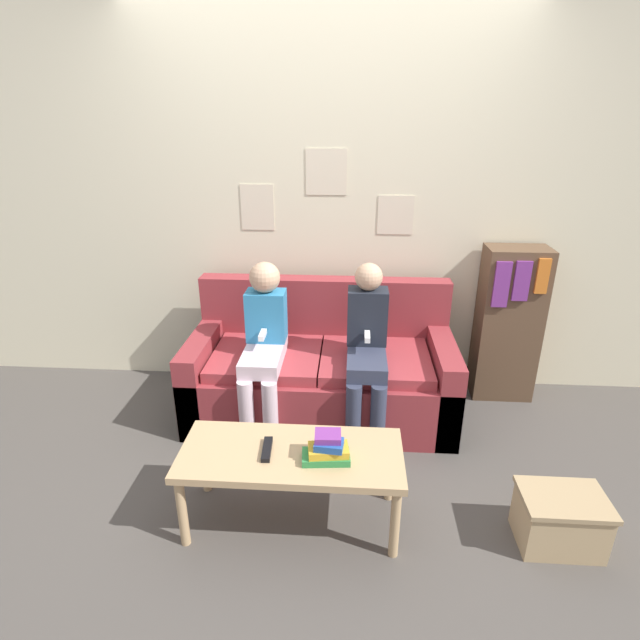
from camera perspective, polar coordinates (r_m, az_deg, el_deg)
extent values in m
plane|color=#4C4742|center=(3.02, -0.50, -15.35)|extent=(10.00, 10.00, 0.00)
cube|color=beige|center=(3.42, 0.73, 13.18)|extent=(8.00, 0.06, 2.60)
cube|color=beige|center=(3.45, -7.17, 12.65)|extent=(0.22, 0.00, 0.30)
cube|color=beige|center=(3.36, 0.72, 16.55)|extent=(0.27, 0.00, 0.29)
cube|color=beige|center=(3.41, 8.63, 11.77)|extent=(0.24, 0.00, 0.26)
cube|color=maroon|center=(3.30, 0.12, -7.69)|extent=(1.68, 0.78, 0.38)
cube|color=maroon|center=(3.41, 0.48, 1.14)|extent=(1.68, 0.14, 0.45)
cube|color=maroon|center=(3.40, -13.00, -5.88)|extent=(0.14, 0.78, 0.54)
cube|color=maroon|center=(3.31, 13.62, -6.73)|extent=(0.14, 0.78, 0.54)
cube|color=#A1343A|center=(3.20, -6.09, -4.23)|extent=(0.68, 0.62, 0.07)
cube|color=#A1343A|center=(3.16, 6.34, -4.61)|extent=(0.68, 0.62, 0.07)
cube|color=tan|center=(2.40, -3.32, -15.13)|extent=(1.04, 0.44, 0.04)
cylinder|color=tan|center=(2.50, -15.47, -20.40)|extent=(0.04, 0.04, 0.37)
cylinder|color=tan|center=(2.39, 8.56, -21.97)|extent=(0.04, 0.04, 0.37)
cylinder|color=tan|center=(2.76, -13.03, -15.41)|extent=(0.04, 0.04, 0.37)
cylinder|color=tan|center=(2.66, 8.00, -16.52)|extent=(0.04, 0.04, 0.37)
cylinder|color=silver|center=(2.98, -8.39, -10.79)|extent=(0.09, 0.09, 0.45)
cylinder|color=silver|center=(2.96, -5.68, -10.95)|extent=(0.09, 0.09, 0.45)
cube|color=silver|center=(3.05, -6.42, -3.99)|extent=(0.23, 0.49, 0.09)
cube|color=teal|center=(3.09, -6.15, 0.50)|extent=(0.24, 0.16, 0.32)
sphere|color=tan|center=(3.01, -6.34, 4.86)|extent=(0.19, 0.19, 0.19)
cube|color=white|center=(2.98, -6.58, -1.70)|extent=(0.03, 0.12, 0.03)
cylinder|color=#33384C|center=(2.92, 3.82, -11.33)|extent=(0.09, 0.09, 0.45)
cylinder|color=#33384C|center=(2.93, 6.61, -11.39)|extent=(0.09, 0.09, 0.45)
cube|color=#33384C|center=(3.01, 5.32, -4.35)|extent=(0.23, 0.49, 0.09)
cube|color=#1E232D|center=(3.04, 5.42, 0.44)|extent=(0.24, 0.16, 0.34)
sphere|color=tan|center=(2.96, 5.60, 4.93)|extent=(0.17, 0.17, 0.17)
cube|color=white|center=(2.93, 5.43, -1.90)|extent=(0.03, 0.12, 0.03)
cube|color=black|center=(2.40, -6.08, -14.48)|extent=(0.05, 0.17, 0.02)
cube|color=#2D8442|center=(2.33, 0.68, -15.37)|extent=(0.22, 0.13, 0.03)
cube|color=gold|center=(2.31, 0.96, -14.67)|extent=(0.19, 0.13, 0.04)
cube|color=#23519E|center=(2.28, 1.02, -14.08)|extent=(0.13, 0.10, 0.03)
cube|color=#7A3389|center=(2.28, 0.91, -13.14)|extent=(0.12, 0.10, 0.03)
cube|color=brown|center=(3.62, 20.67, -0.46)|extent=(0.40, 0.25, 1.06)
cube|color=#7A3389|center=(3.35, 20.04, 3.82)|extent=(0.10, 0.02, 0.30)
cube|color=#7A3389|center=(3.38, 22.08, 4.13)|extent=(0.10, 0.02, 0.26)
cube|color=orange|center=(3.41, 24.10, 4.59)|extent=(0.08, 0.02, 0.23)
cube|color=tan|center=(2.70, 25.67, -20.09)|extent=(0.36, 0.25, 0.24)
cube|color=tan|center=(2.62, 26.18, -17.90)|extent=(0.38, 0.27, 0.02)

